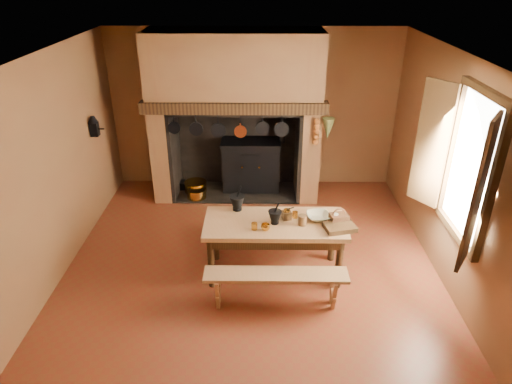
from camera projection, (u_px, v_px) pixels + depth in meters
floor at (251, 268)px, 6.21m from camera, size 5.50×5.50×0.00m
ceiling at (250, 58)px, 4.94m from camera, size 5.50×5.50×0.00m
back_wall at (254, 110)px, 8.03m from camera, size 5.00×0.02×2.80m
wall_left at (47, 174)px, 5.60m from camera, size 0.02×5.50×2.80m
wall_right at (456, 176)px, 5.55m from camera, size 0.02×5.50×2.80m
wall_front at (241, 343)px, 3.12m from camera, size 5.00×0.02×2.80m
chimney_breast at (235, 93)px, 7.45m from camera, size 2.95×0.96×2.80m
iron_range at (251, 164)px, 8.17m from camera, size 1.12×0.55×1.60m
hearth_pans at (195, 189)px, 8.15m from camera, size 0.51×0.62×0.20m
hanging_pans at (232, 129)px, 7.21m from camera, size 1.92×0.29×0.27m
onion_string at (316, 132)px, 7.19m from camera, size 0.12×0.10×0.46m
herb_bunch at (328, 129)px, 7.17m from camera, size 0.20×0.20×0.35m
window at (461, 167)px, 5.06m from camera, size 0.39×1.75×1.76m
wall_coffee_mill at (94, 125)px, 6.93m from camera, size 0.23×0.16×0.31m
work_table at (275, 230)px, 5.84m from camera, size 1.80×0.80×0.78m
bench_front at (276, 281)px, 5.39m from camera, size 1.69×0.30×0.48m
bench_back at (273, 224)px, 6.58m from camera, size 1.65×0.29×0.46m
mortar_large at (237, 202)px, 6.01m from camera, size 0.21×0.21×0.35m
mortar_small at (275, 217)px, 5.71m from camera, size 0.17×0.17×0.30m
coffee_grinder at (287, 215)px, 5.82m from camera, size 0.16×0.13×0.17m
brass_mug_a at (254, 226)px, 5.61m from camera, size 0.09×0.09×0.09m
brass_mug_b at (295, 215)px, 5.87m from camera, size 0.09×0.09×0.08m
mixing_bowl at (318, 217)px, 5.83m from camera, size 0.34×0.34×0.07m
stoneware_crock at (302, 220)px, 5.70m from camera, size 0.13×0.13×0.13m
glass_jar at (335, 218)px, 5.74m from camera, size 0.09×0.09×0.13m
wicker_basket at (339, 218)px, 5.73m from camera, size 0.25×0.21×0.21m
wooden_tray at (340, 227)px, 5.61m from camera, size 0.42×0.34×0.06m
brass_cup at (265, 227)px, 5.59m from camera, size 0.13×0.13×0.09m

